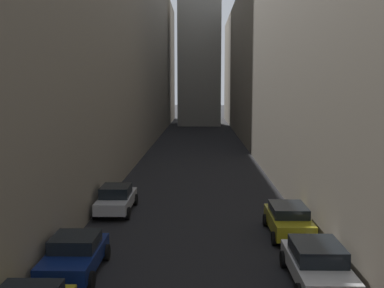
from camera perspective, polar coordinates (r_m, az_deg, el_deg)
ground_plane at (r=47.88m, az=0.73°, el=-1.31°), size 264.00×264.00×0.00m
building_block_left at (r=51.23m, az=-13.75°, el=12.00°), size 14.13×108.00×23.11m
building_block_right at (r=50.94m, az=15.07°, el=10.28°), size 13.77×108.00×20.09m
parked_car_left_third at (r=18.27m, az=-14.19°, el=-12.99°), size 2.03×4.01×1.43m
parked_car_left_far at (r=26.28m, az=-9.27°, el=-6.62°), size 1.91×4.36×1.52m
parked_car_right_third at (r=17.46m, az=15.11°, el=-13.91°), size 2.04×4.41×1.45m
parked_car_right_far at (r=22.51m, az=11.74°, el=-9.03°), size 1.95×4.16×1.44m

